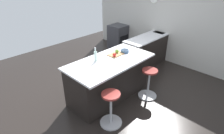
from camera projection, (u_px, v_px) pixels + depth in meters
ground_plane at (110, 90)px, 4.73m from camera, size 7.77×7.77×0.00m
interior_partition_left at (169, 21)px, 5.78m from camera, size 0.15×5.98×2.60m
sink_cabinet at (154, 47)px, 6.09m from camera, size 2.51×0.60×1.20m
oven_range at (118, 37)px, 7.09m from camera, size 0.60×0.61×0.89m
kitchen_island at (109, 78)px, 4.32m from camera, size 1.99×1.01×0.96m
stool_by_window at (148, 84)px, 4.37m from camera, size 0.44×0.44×0.72m
stool_middle at (111, 110)px, 3.58m from camera, size 0.44×0.44×0.72m
cutting_board at (116, 54)px, 4.34m from camera, size 0.36×0.24×0.02m
apple_red at (114, 55)px, 4.19m from camera, size 0.08×0.08×0.08m
apple_green at (117, 51)px, 4.38m from camera, size 0.09×0.09×0.09m
water_bottle at (95, 56)px, 3.99m from camera, size 0.06×0.06×0.31m
fruit_bowl at (125, 51)px, 4.44m from camera, size 0.19×0.19×0.07m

